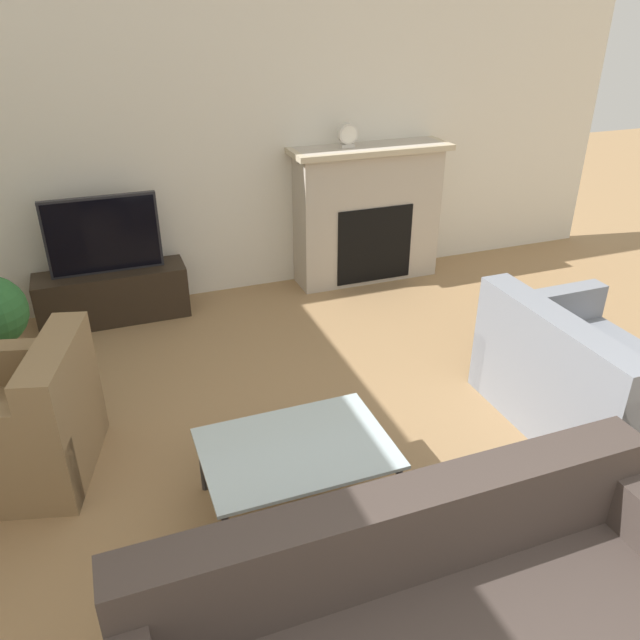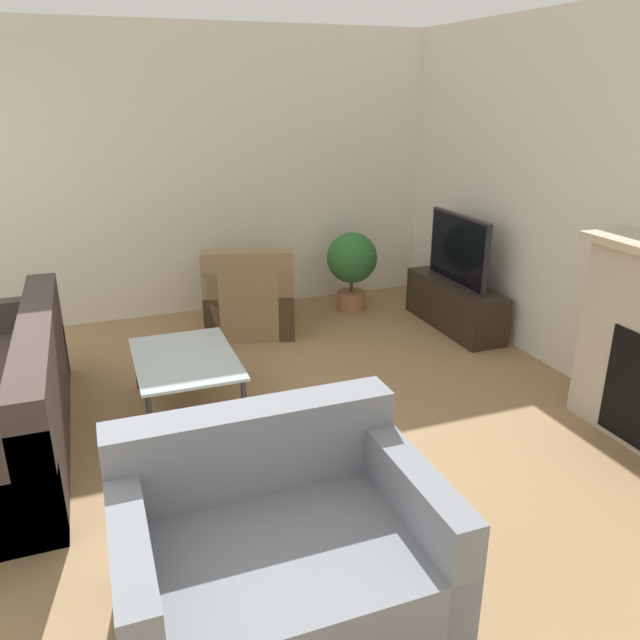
{
  "view_description": "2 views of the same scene",
  "coord_description": "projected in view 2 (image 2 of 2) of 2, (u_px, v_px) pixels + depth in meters",
  "views": [
    {
      "loc": [
        -1.12,
        -0.15,
        2.46
      ],
      "look_at": [
        -0.02,
        2.77,
        0.83
      ],
      "focal_mm": 35.0,
      "sensor_mm": 36.0,
      "label": 1
    },
    {
      "loc": [
        3.66,
        1.77,
        2.13
      ],
      "look_at": [
        0.06,
        3.11,
        0.7
      ],
      "focal_mm": 35.0,
      "sensor_mm": 36.0,
      "label": 2
    }
  ],
  "objects": [
    {
      "name": "armchair_by_window",
      "position": [
        249.0,
        298.0,
        5.79
      ],
      "size": [
        1.01,
        0.98,
        0.82
      ],
      "rotation": [
        0.0,
        0.0,
        -1.83
      ],
      "color": "#8C704C",
      "rests_on": "ground_plane"
    },
    {
      "name": "wall_back",
      "position": [
        579.0,
        201.0,
        4.61
      ],
      "size": [
        7.81,
        0.06,
        2.7
      ],
      "color": "silver",
      "rests_on": "ground_plane"
    },
    {
      "name": "potted_plant",
      "position": [
        352.0,
        262.0,
        6.25
      ],
      "size": [
        0.51,
        0.51,
        0.79
      ],
      "color": "#AD704C",
      "rests_on": "ground_plane"
    },
    {
      "name": "coffee_table",
      "position": [
        185.0,
        362.0,
        4.3
      ],
      "size": [
        0.97,
        0.68,
        0.4
      ],
      "color": "#333338",
      "rests_on": "ground_plane"
    },
    {
      "name": "couch_loveseat",
      "position": [
        277.0,
        555.0,
        2.62
      ],
      "size": [
        0.97,
        1.29,
        0.82
      ],
      "rotation": [
        0.0,
        0.0,
        1.57
      ],
      "color": "gray",
      "rests_on": "ground_plane"
    },
    {
      "name": "wall_left",
      "position": [
        174.0,
        176.0,
        5.89
      ],
      "size": [
        0.06,
        8.16,
        2.7
      ],
      "color": "silver",
      "rests_on": "ground_plane"
    },
    {
      "name": "tv_stand",
      "position": [
        454.0,
        305.0,
        5.86
      ],
      "size": [
        1.21,
        0.36,
        0.44
      ],
      "color": "#2D2319",
      "rests_on": "ground_plane"
    },
    {
      "name": "tv",
      "position": [
        458.0,
        249.0,
        5.67
      ],
      "size": [
        0.89,
        0.06,
        0.63
      ],
      "color": "#232328",
      "rests_on": "tv_stand"
    }
  ]
}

